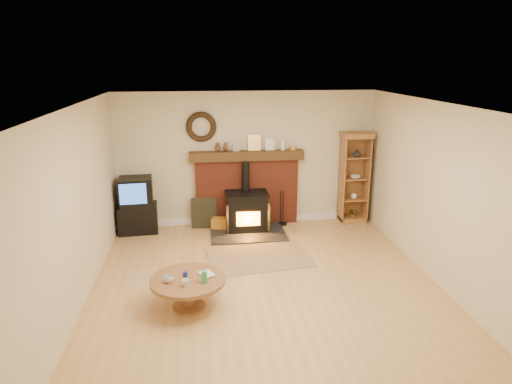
{
  "coord_description": "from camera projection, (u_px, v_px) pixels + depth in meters",
  "views": [
    {
      "loc": [
        -0.87,
        -5.9,
        3.18
      ],
      "look_at": [
        -0.02,
        1.0,
        1.14
      ],
      "focal_mm": 32.0,
      "sensor_mm": 36.0,
      "label": 1
    }
  ],
  "objects": [
    {
      "name": "wood_stove",
      "position": [
        247.0,
        212.0,
        8.68
      ],
      "size": [
        1.4,
        1.0,
        1.31
      ],
      "color": "black",
      "rests_on": "ground"
    },
    {
      "name": "chimney_breast",
      "position": [
        247.0,
        185.0,
        8.93
      ],
      "size": [
        2.2,
        0.22,
        1.78
      ],
      "color": "maroon",
      "rests_on": "ground"
    },
    {
      "name": "ground",
      "position": [
        266.0,
        286.0,
        6.62
      ],
      "size": [
        5.5,
        5.5,
        0.0
      ],
      "primitive_type": "plane",
      "color": "tan",
      "rests_on": "ground"
    },
    {
      "name": "curio_cabinet",
      "position": [
        354.0,
        178.0,
        9.04
      ],
      "size": [
        0.58,
        0.42,
        1.81
      ],
      "color": "brown",
      "rests_on": "ground"
    },
    {
      "name": "room_shell",
      "position": [
        264.0,
        170.0,
        6.22
      ],
      "size": [
        5.02,
        5.52,
        2.61
      ],
      "color": "beige",
      "rests_on": "ground"
    },
    {
      "name": "firelog_box",
      "position": [
        221.0,
        224.0,
        8.81
      ],
      "size": [
        0.4,
        0.3,
        0.22
      ],
      "primitive_type": "cube",
      "rotation": [
        0.0,
        0.0,
        -0.22
      ],
      "color": "gold",
      "rests_on": "ground"
    },
    {
      "name": "coffee_table",
      "position": [
        188.0,
        284.0,
        5.96
      ],
      "size": [
        0.99,
        0.99,
        0.58
      ],
      "color": "brown",
      "rests_on": "ground"
    },
    {
      "name": "tv_unit",
      "position": [
        137.0,
        206.0,
        8.58
      ],
      "size": [
        0.76,
        0.56,
        1.06
      ],
      "color": "black",
      "rests_on": "ground"
    },
    {
      "name": "area_rug",
      "position": [
        259.0,
        257.0,
        7.57
      ],
      "size": [
        1.77,
        1.32,
        0.01
      ],
      "primitive_type": "cube",
      "rotation": [
        0.0,
        0.0,
        0.12
      ],
      "color": "olive",
      "rests_on": "ground"
    },
    {
      "name": "fire_tools",
      "position": [
        283.0,
        220.0,
        9.05
      ],
      "size": [
        0.16,
        0.16,
        0.7
      ],
      "color": "black",
      "rests_on": "ground"
    },
    {
      "name": "leaning_painting",
      "position": [
        204.0,
        213.0,
        8.86
      ],
      "size": [
        0.49,
        0.13,
        0.59
      ],
      "primitive_type": "cube",
      "rotation": [
        -0.17,
        0.0,
        0.0
      ],
      "color": "black",
      "rests_on": "ground"
    }
  ]
}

